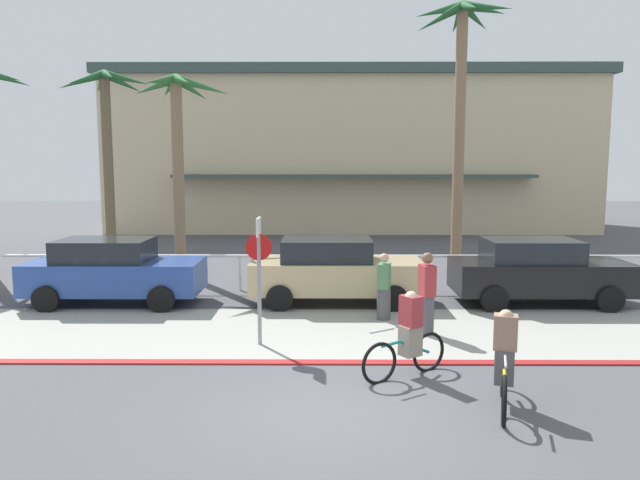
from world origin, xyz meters
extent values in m
plane|color=#4C4C51|center=(0.00, 10.00, 0.00)|extent=(80.00, 80.00, 0.00)
cube|color=#9E9E93|center=(0.00, 4.20, 0.01)|extent=(44.00, 4.00, 0.02)
cube|color=maroon|center=(0.00, 2.20, 0.01)|extent=(44.00, 0.24, 0.03)
cube|color=beige|center=(1.41, 26.61, 4.02)|extent=(25.56, 9.22, 8.03)
cube|color=#384C47|center=(1.41, 26.61, 8.28)|extent=(26.16, 9.82, 0.50)
cube|color=#384C47|center=(1.41, 21.50, 3.00)|extent=(17.89, 1.20, 0.16)
cylinder|color=white|center=(0.00, 8.50, 1.00)|extent=(19.62, 0.08, 0.08)
cylinder|color=white|center=(-7.36, 8.50, 0.50)|extent=(0.08, 0.08, 1.00)
cylinder|color=white|center=(-4.91, 8.50, 0.50)|extent=(0.08, 0.08, 1.00)
cylinder|color=white|center=(-2.45, 8.50, 0.50)|extent=(0.08, 0.08, 1.00)
cylinder|color=white|center=(0.00, 8.50, 0.50)|extent=(0.08, 0.08, 1.00)
cylinder|color=white|center=(2.45, 8.50, 0.50)|extent=(0.08, 0.08, 1.00)
cylinder|color=white|center=(4.91, 8.50, 0.50)|extent=(0.08, 0.08, 1.00)
cylinder|color=white|center=(7.36, 8.50, 0.50)|extent=(0.08, 0.08, 1.00)
cylinder|color=gray|center=(-1.34, 3.29, 1.10)|extent=(0.08, 0.08, 2.20)
cube|color=white|center=(-1.34, 3.29, 2.38)|extent=(0.04, 0.56, 0.36)
cylinder|color=red|center=(-1.34, 3.29, 1.98)|extent=(0.52, 0.03, 0.52)
cone|color=#235B2D|center=(-10.62, 11.83, 6.41)|extent=(1.48, 1.48, 0.68)
cylinder|color=brown|center=(-7.98, 13.77, 3.41)|extent=(0.36, 0.36, 6.81)
cone|color=#235B2D|center=(-7.17, 13.77, 6.62)|extent=(1.69, 0.32, 0.69)
cone|color=#235B2D|center=(-7.54, 14.52, 6.57)|extent=(1.19, 1.74, 0.78)
cone|color=#235B2D|center=(-8.34, 14.39, 6.57)|extent=(1.04, 1.49, 0.79)
cone|color=#235B2D|center=(-8.83, 13.77, 6.56)|extent=(1.79, 0.32, 0.82)
cone|color=#235B2D|center=(-8.36, 13.10, 6.56)|extent=(1.09, 1.57, 0.80)
cone|color=#235B2D|center=(-7.60, 13.12, 6.66)|extent=(1.05, 1.51, 0.61)
cylinder|color=#846B4C|center=(-4.70, 10.85, 3.12)|extent=(0.36, 0.36, 6.24)
cone|color=#2D6B33|center=(-3.87, 10.85, 6.00)|extent=(1.76, 0.32, 0.79)
cone|color=#2D6B33|center=(-4.35, 11.48, 5.99)|extent=(1.05, 1.50, 0.81)
cone|color=#2D6B33|center=(-5.03, 11.43, 6.04)|extent=(0.98, 1.38, 0.71)
cone|color=#2D6B33|center=(-5.34, 10.85, 6.01)|extent=(1.39, 0.32, 0.78)
cone|color=#2D6B33|center=(-5.02, 10.30, 6.11)|extent=(0.95, 1.32, 0.58)
cone|color=#2D6B33|center=(-4.37, 10.28, 6.11)|extent=(0.97, 1.36, 0.59)
cylinder|color=#846B4C|center=(4.40, 11.71, 4.32)|extent=(0.36, 0.36, 8.64)
cone|color=#235B2D|center=(5.09, 11.71, 8.51)|extent=(1.44, 0.32, 0.57)
cone|color=#235B2D|center=(4.92, 12.22, 8.38)|extent=(1.34, 1.34, 0.83)
cone|color=#235B2D|center=(4.40, 12.46, 8.37)|extent=(0.32, 1.62, 0.84)
cone|color=#235B2D|center=(3.76, 12.34, 8.37)|extent=(1.56, 1.56, 0.84)
cone|color=#235B2D|center=(3.64, 11.71, 8.47)|extent=(1.59, 0.32, 0.66)
cone|color=#235B2D|center=(3.96, 11.27, 8.39)|extent=(1.19, 1.19, 0.79)
cone|color=#235B2D|center=(4.40, 10.82, 8.39)|extent=(0.32, 1.85, 0.80)
cone|color=#235B2D|center=(5.02, 11.09, 8.44)|extent=(1.51, 1.51, 0.71)
cube|color=#284793|center=(-5.43, 6.83, 0.73)|extent=(4.40, 1.80, 0.80)
cube|color=#1E2328|center=(-5.68, 6.83, 1.41)|extent=(2.29, 1.58, 0.56)
cylinder|color=black|center=(-4.02, 7.73, 0.33)|extent=(0.66, 0.22, 0.66)
cylinder|color=black|center=(-4.02, 5.93, 0.33)|extent=(0.66, 0.22, 0.66)
cylinder|color=black|center=(-6.84, 7.73, 0.33)|extent=(0.66, 0.22, 0.66)
cylinder|color=black|center=(-6.84, 5.93, 0.33)|extent=(0.66, 0.22, 0.66)
cube|color=tan|center=(0.26, 6.94, 0.73)|extent=(4.40, 1.80, 0.80)
cube|color=#1E2328|center=(0.01, 6.94, 1.41)|extent=(2.29, 1.58, 0.56)
cylinder|color=black|center=(1.67, 7.84, 0.33)|extent=(0.66, 0.22, 0.66)
cylinder|color=black|center=(1.67, 6.04, 0.33)|extent=(0.66, 0.22, 0.66)
cylinder|color=black|center=(-1.15, 7.84, 0.33)|extent=(0.66, 0.22, 0.66)
cylinder|color=black|center=(-1.15, 6.04, 0.33)|extent=(0.66, 0.22, 0.66)
cube|color=black|center=(5.50, 6.88, 0.73)|extent=(4.40, 1.80, 0.80)
cube|color=#1E2328|center=(5.25, 6.88, 1.41)|extent=(2.29, 1.58, 0.56)
cylinder|color=black|center=(6.90, 7.78, 0.33)|extent=(0.66, 0.22, 0.66)
cylinder|color=black|center=(6.90, 5.98, 0.33)|extent=(0.66, 0.22, 0.66)
cylinder|color=black|center=(4.09, 7.78, 0.33)|extent=(0.66, 0.22, 0.66)
cylinder|color=black|center=(4.09, 5.98, 0.33)|extent=(0.66, 0.22, 0.66)
torus|color=black|center=(2.45, -0.34, 0.33)|extent=(0.25, 0.71, 0.72)
torus|color=black|center=(2.75, 0.72, 0.33)|extent=(0.25, 0.71, 0.72)
cylinder|color=gold|center=(2.66, 0.40, 0.48)|extent=(0.24, 0.68, 0.35)
cylinder|color=gold|center=(2.52, -0.11, 0.62)|extent=(0.15, 0.38, 0.07)
cylinder|color=gold|center=(2.63, 0.31, 0.55)|extent=(0.05, 0.05, 0.44)
cylinder|color=silver|center=(2.46, -0.29, 0.88)|extent=(0.17, 0.49, 0.04)
cube|color=#4C4C51|center=(2.63, 0.31, 0.61)|extent=(0.36, 0.38, 0.52)
cube|color=#93705B|center=(2.63, 0.31, 1.13)|extent=(0.40, 0.34, 0.52)
sphere|color=#D6A884|center=(2.63, 0.31, 1.36)|extent=(0.22, 0.22, 0.22)
torus|color=black|center=(0.86, 1.22, 0.33)|extent=(0.63, 0.45, 0.72)
torus|color=black|center=(1.78, 1.83, 0.33)|extent=(0.63, 0.45, 0.72)
cylinder|color=#197F7A|center=(1.50, 1.64, 0.48)|extent=(0.60, 0.42, 0.35)
cylinder|color=#197F7A|center=(1.06, 1.35, 0.62)|extent=(0.35, 0.25, 0.07)
cylinder|color=#197F7A|center=(1.42, 1.59, 0.55)|extent=(0.05, 0.05, 0.44)
cylinder|color=silver|center=(0.90, 1.25, 0.88)|extent=(0.44, 0.31, 0.04)
cube|color=gray|center=(1.42, 1.59, 0.61)|extent=(0.42, 0.41, 0.52)
cube|color=#A33338|center=(1.42, 1.59, 1.13)|extent=(0.40, 0.43, 0.52)
sphere|color=beige|center=(1.42, 1.59, 1.36)|extent=(0.22, 0.22, 0.22)
cylinder|color=#4C4C51|center=(1.33, 5.25, 0.38)|extent=(0.39, 0.39, 0.75)
cube|color=#4C7F51|center=(1.33, 5.25, 1.04)|extent=(0.36, 0.46, 0.58)
sphere|color=#D6A884|center=(1.33, 5.25, 1.46)|extent=(0.21, 0.21, 0.21)
cylinder|color=#4C4C51|center=(2.11, 4.04, 0.42)|extent=(0.38, 0.38, 0.85)
cube|color=#A33338|center=(2.11, 4.04, 1.18)|extent=(0.34, 0.45, 0.65)
sphere|color=brown|center=(2.11, 4.04, 1.65)|extent=(0.23, 0.23, 0.23)
camera|label=1|loc=(-0.06, -8.35, 3.61)|focal=33.71mm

